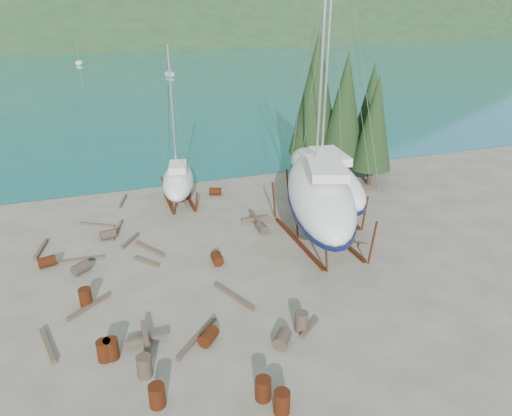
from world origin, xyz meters
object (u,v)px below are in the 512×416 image
object	(u,v)px
large_sailboat_far	(325,176)
large_sailboat_near	(320,192)
small_sailboat_shore	(178,180)
worker	(303,213)

from	to	relation	value
large_sailboat_far	large_sailboat_near	bearing A→B (deg)	-114.95
large_sailboat_near	small_sailboat_shore	world-z (taller)	large_sailboat_near
large_sailboat_near	worker	size ratio (longest dim) A/B	11.46
large_sailboat_far	small_sailboat_shore	size ratio (longest dim) A/B	1.59
large_sailboat_far	worker	bearing A→B (deg)	-145.34
large_sailboat_near	small_sailboat_shore	xyz separation A→B (m)	(-6.74, 8.39, -1.33)
large_sailboat_far	small_sailboat_shore	xyz separation A→B (m)	(-8.76, 5.11, -1.01)
small_sailboat_shore	large_sailboat_near	bearing A→B (deg)	-38.54
large_sailboat_near	small_sailboat_shore	size ratio (longest dim) A/B	1.79
large_sailboat_far	worker	xyz separation A→B (m)	(-1.95, -1.03, -1.94)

